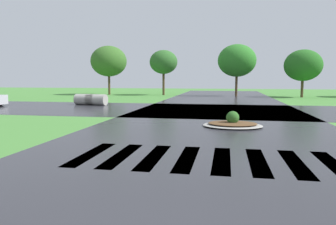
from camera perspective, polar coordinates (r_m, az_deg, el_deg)
asphalt_roadway at (r=12.56m, az=7.82°, el=-3.50°), size 10.58×80.00×0.01m
asphalt_cross_road at (r=21.00m, az=8.89°, el=0.39°), size 90.00×9.52×0.01m
crosswalk_stripes at (r=8.46m, az=6.50°, el=-8.25°), size 6.75×2.83×0.01m
median_island at (r=14.11m, az=11.46°, el=-1.95°), size 2.57×2.10×0.68m
drainage_pipe_stack at (r=25.49m, az=-13.63°, el=2.26°), size 2.64×1.15×0.85m
background_treeline at (r=38.01m, az=14.83°, el=8.54°), size 42.76×5.74×6.06m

